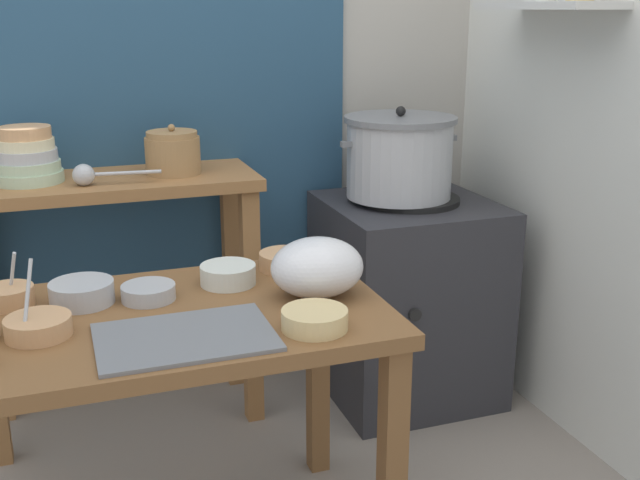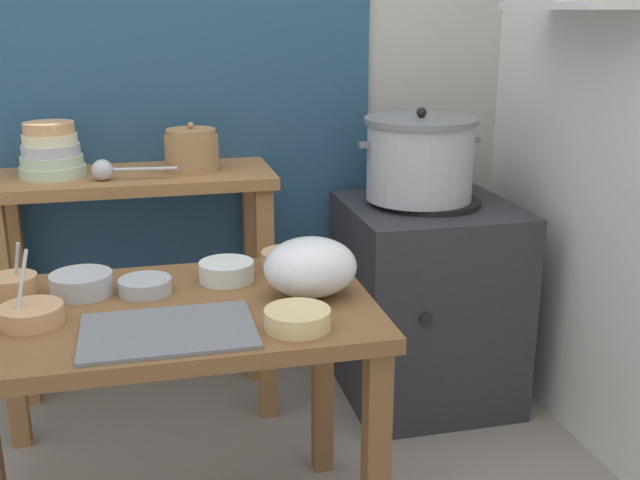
{
  "view_description": "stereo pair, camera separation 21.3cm",
  "coord_description": "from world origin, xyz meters",
  "px_view_note": "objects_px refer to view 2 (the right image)",
  "views": [
    {
      "loc": [
        -0.28,
        -1.76,
        1.44
      ],
      "look_at": [
        0.4,
        0.17,
        0.82
      ],
      "focal_mm": 42.86,
      "sensor_mm": 36.0,
      "label": 1
    },
    {
      "loc": [
        -0.07,
        -1.82,
        1.44
      ],
      "look_at": [
        0.4,
        0.17,
        0.82
      ],
      "focal_mm": 42.86,
      "sensor_mm": 36.0,
      "label": 2
    }
  ],
  "objects_px": {
    "stove_block": "(426,301)",
    "serving_tray": "(168,331)",
    "prep_bowl_1": "(13,284)",
    "prep_bowl_7": "(288,259)",
    "prep_bowl_0": "(226,270)",
    "prep_bowl_2": "(81,283)",
    "prep_bowl_4": "(145,285)",
    "ladle": "(106,170)",
    "back_shelf_table": "(136,235)",
    "prep_bowl_3": "(31,314)",
    "prep_bowl_6": "(297,318)",
    "plastic_bag": "(310,267)",
    "steamer_pot": "(420,158)",
    "bowl_stack_enamel": "(51,152)",
    "prep_table": "(159,347)",
    "clay_pot": "(192,150)"
  },
  "relations": [
    {
      "from": "prep_table",
      "to": "serving_tray",
      "type": "bearing_deg",
      "value": -82.54
    },
    {
      "from": "prep_bowl_6",
      "to": "prep_bowl_7",
      "type": "relative_size",
      "value": 1.03
    },
    {
      "from": "back_shelf_table",
      "to": "prep_bowl_3",
      "type": "bearing_deg",
      "value": -106.23
    },
    {
      "from": "back_shelf_table",
      "to": "stove_block",
      "type": "xyz_separation_m",
      "value": [
        1.04,
        -0.13,
        -0.3
      ]
    },
    {
      "from": "prep_bowl_6",
      "to": "serving_tray",
      "type": "bearing_deg",
      "value": 171.82
    },
    {
      "from": "back_shelf_table",
      "to": "serving_tray",
      "type": "bearing_deg",
      "value": -86.08
    },
    {
      "from": "bowl_stack_enamel",
      "to": "prep_table",
      "type": "bearing_deg",
      "value": -69.91
    },
    {
      "from": "ladle",
      "to": "prep_bowl_0",
      "type": "relative_size",
      "value": 1.83
    },
    {
      "from": "plastic_bag",
      "to": "prep_bowl_4",
      "type": "xyz_separation_m",
      "value": [
        -0.42,
        0.12,
        -0.06
      ]
    },
    {
      "from": "prep_bowl_0",
      "to": "prep_bowl_3",
      "type": "xyz_separation_m",
      "value": [
        -0.49,
        -0.2,
        -0.0
      ]
    },
    {
      "from": "prep_bowl_1",
      "to": "prep_bowl_6",
      "type": "xyz_separation_m",
      "value": [
        0.68,
        -0.4,
        -0.0
      ]
    },
    {
      "from": "prep_bowl_6",
      "to": "prep_bowl_7",
      "type": "xyz_separation_m",
      "value": [
        0.06,
        0.44,
        0.0
      ]
    },
    {
      "from": "bowl_stack_enamel",
      "to": "prep_bowl_7",
      "type": "xyz_separation_m",
      "value": [
        0.68,
        -0.6,
        -0.23
      ]
    },
    {
      "from": "prep_bowl_2",
      "to": "prep_bowl_7",
      "type": "relative_size",
      "value": 1.06
    },
    {
      "from": "serving_tray",
      "to": "prep_bowl_1",
      "type": "relative_size",
      "value": 2.79
    },
    {
      "from": "prep_bowl_1",
      "to": "prep_bowl_7",
      "type": "height_order",
      "value": "prep_bowl_1"
    },
    {
      "from": "clay_pot",
      "to": "plastic_bag",
      "type": "height_order",
      "value": "clay_pot"
    },
    {
      "from": "stove_block",
      "to": "prep_bowl_0",
      "type": "bearing_deg",
      "value": -146.92
    },
    {
      "from": "ladle",
      "to": "back_shelf_table",
      "type": "bearing_deg",
      "value": 49.45
    },
    {
      "from": "prep_bowl_2",
      "to": "steamer_pot",
      "type": "bearing_deg",
      "value": 26.03
    },
    {
      "from": "plastic_bag",
      "to": "prep_bowl_7",
      "type": "distance_m",
      "value": 0.24
    },
    {
      "from": "back_shelf_table",
      "to": "prep_bowl_0",
      "type": "relative_size",
      "value": 6.34
    },
    {
      "from": "prep_table",
      "to": "prep_bowl_7",
      "type": "relative_size",
      "value": 7.17
    },
    {
      "from": "clay_pot",
      "to": "plastic_bag",
      "type": "bearing_deg",
      "value": -73.93
    },
    {
      "from": "prep_bowl_4",
      "to": "steamer_pot",
      "type": "bearing_deg",
      "value": 30.97
    },
    {
      "from": "back_shelf_table",
      "to": "prep_bowl_0",
      "type": "bearing_deg",
      "value": -69.69
    },
    {
      "from": "prep_bowl_2",
      "to": "back_shelf_table",
      "type": "bearing_deg",
      "value": 78.06
    },
    {
      "from": "clay_pot",
      "to": "ladle",
      "type": "bearing_deg",
      "value": -161.83
    },
    {
      "from": "prep_bowl_0",
      "to": "prep_bowl_6",
      "type": "bearing_deg",
      "value": -71.55
    },
    {
      "from": "stove_block",
      "to": "serving_tray",
      "type": "bearing_deg",
      "value": -139.06
    },
    {
      "from": "bowl_stack_enamel",
      "to": "prep_bowl_4",
      "type": "height_order",
      "value": "bowl_stack_enamel"
    },
    {
      "from": "prep_table",
      "to": "stove_block",
      "type": "height_order",
      "value": "stove_block"
    },
    {
      "from": "clay_pot",
      "to": "plastic_bag",
      "type": "xyz_separation_m",
      "value": [
        0.24,
        -0.82,
        -0.17
      ]
    },
    {
      "from": "prep_bowl_0",
      "to": "prep_bowl_4",
      "type": "xyz_separation_m",
      "value": [
        -0.22,
        -0.05,
        -0.01
      ]
    },
    {
      "from": "prep_bowl_7",
      "to": "prep_bowl_1",
      "type": "bearing_deg",
      "value": -176.66
    },
    {
      "from": "ladle",
      "to": "plastic_bag",
      "type": "xyz_separation_m",
      "value": [
        0.52,
        -0.72,
        -0.14
      ]
    },
    {
      "from": "stove_block",
      "to": "prep_bowl_1",
      "type": "height_order",
      "value": "prep_bowl_1"
    },
    {
      "from": "back_shelf_table",
      "to": "steamer_pot",
      "type": "height_order",
      "value": "steamer_pot"
    },
    {
      "from": "prep_bowl_0",
      "to": "stove_block",
      "type": "bearing_deg",
      "value": 33.08
    },
    {
      "from": "back_shelf_table",
      "to": "prep_bowl_6",
      "type": "height_order",
      "value": "back_shelf_table"
    },
    {
      "from": "back_shelf_table",
      "to": "prep_bowl_4",
      "type": "bearing_deg",
      "value": -88.28
    },
    {
      "from": "ladle",
      "to": "prep_bowl_0",
      "type": "bearing_deg",
      "value": -60.0
    },
    {
      "from": "prep_bowl_0",
      "to": "ladle",
      "type": "bearing_deg",
      "value": 120.0
    },
    {
      "from": "prep_bowl_2",
      "to": "prep_bowl_4",
      "type": "distance_m",
      "value": 0.17
    },
    {
      "from": "prep_bowl_6",
      "to": "plastic_bag",
      "type": "bearing_deg",
      "value": 69.14
    },
    {
      "from": "ladle",
      "to": "plastic_bag",
      "type": "bearing_deg",
      "value": -54.07
    },
    {
      "from": "prep_bowl_7",
      "to": "plastic_bag",
      "type": "bearing_deg",
      "value": -86.43
    },
    {
      "from": "prep_bowl_3",
      "to": "prep_bowl_7",
      "type": "relative_size",
      "value": 1.14
    },
    {
      "from": "prep_bowl_0",
      "to": "prep_bowl_2",
      "type": "height_order",
      "value": "prep_bowl_2"
    },
    {
      "from": "steamer_pot",
      "to": "prep_bowl_7",
      "type": "relative_size",
      "value": 2.95
    }
  ]
}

